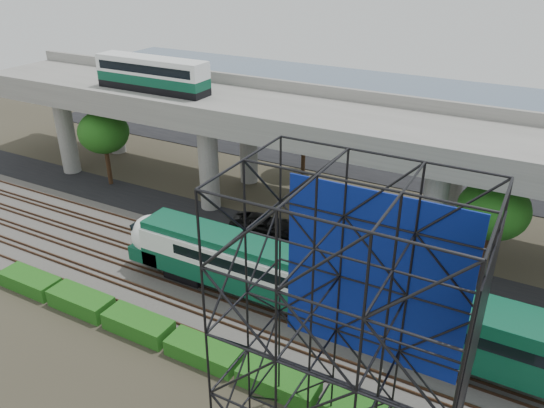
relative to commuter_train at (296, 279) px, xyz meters
The scene contains 13 objects.
ground 5.27m from the commuter_train, 153.06° to the right, with size 140.00×140.00×0.00m, color #474233.
ballast_bed 4.82m from the commuter_train, behind, with size 90.00×12.00×0.20m, color slate.
service_road 9.79m from the commuter_train, 114.85° to the left, with size 90.00×5.00×0.08m, color black.
parking_lot 32.37m from the commuter_train, 97.01° to the left, with size 90.00×18.00×0.08m, color black.
harbor_water 54.22m from the commuter_train, 94.17° to the left, with size 140.00×40.00×0.03m, color slate.
rail_tracks 4.72m from the commuter_train, behind, with size 90.00×9.52×0.16m.
commuter_train is the anchor object (origin of this frame).
overpass 15.89m from the commuter_train, 110.72° to the left, with size 80.00×12.00×12.40m.
scaffold_tower 13.02m from the commuter_train, 55.03° to the right, with size 9.36×6.36×15.00m.
hedge_strip 7.33m from the commuter_train, 114.94° to the right, with size 34.60×1.80×1.20m.
trees 16.79m from the commuter_train, 121.27° to the left, with size 40.94×16.94×7.69m.
suv 11.35m from the commuter_train, 129.93° to the left, with size 2.60×5.64×1.57m, color black.
parked_cars 31.90m from the commuter_train, 94.80° to the left, with size 37.41×9.41×1.24m.
Camera 1 is at (16.10, -23.61, 22.26)m, focal length 35.00 mm.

